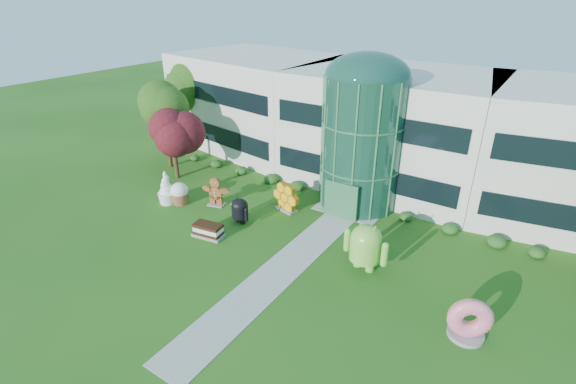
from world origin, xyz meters
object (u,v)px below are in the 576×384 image
Objects in this scene: android_green at (366,244)px; gingerbread at (216,191)px; donut at (469,318)px; android_black at (240,209)px.

android_green is 1.34× the size of gingerbread.
donut is (6.42, -2.34, -0.58)m from android_green.
gingerbread is at bearing 179.30° from android_black.
android_green reaches higher than gingerbread.
android_green is 1.52× the size of donut.
donut is at bearing -14.52° from android_green.
android_green is at bearing 16.22° from android_black.
gingerbread reaches higher than donut.
donut is 0.89× the size of gingerbread.
android_black is 3.43m from gingerbread.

